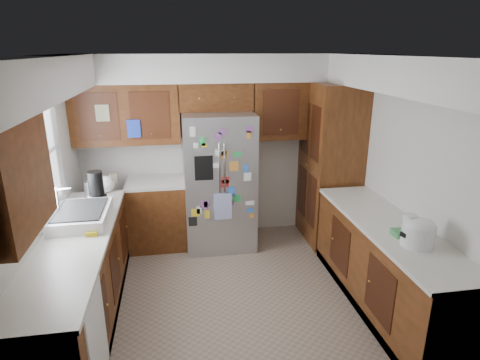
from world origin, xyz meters
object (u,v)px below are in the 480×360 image
object	(u,v)px
fridge	(219,181)
rice_cooker	(418,232)
pantry	(330,164)
paper_towel	(409,228)

from	to	relation	value
fridge	rice_cooker	world-z (taller)	fridge
pantry	fridge	distance (m)	1.51
fridge	paper_towel	distance (m)	2.51
pantry	paper_towel	size ratio (longest dim) A/B	8.27
fridge	rice_cooker	bearing A→B (deg)	-54.67
rice_cooker	paper_towel	xyz separation A→B (m)	(-0.05, 0.08, 0.00)
rice_cooker	paper_towel	world-z (taller)	paper_towel
pantry	rice_cooker	world-z (taller)	pantry
paper_towel	rice_cooker	bearing A→B (deg)	-59.80
pantry	fridge	world-z (taller)	pantry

